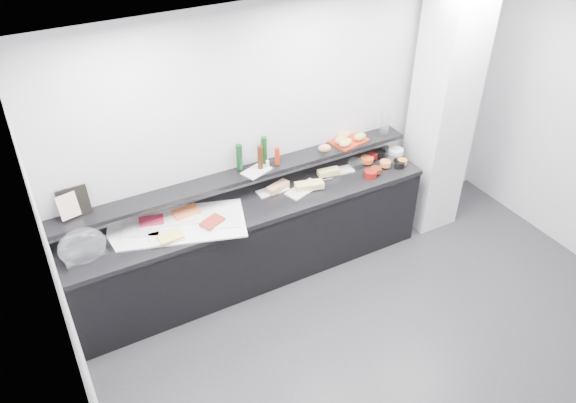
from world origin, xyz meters
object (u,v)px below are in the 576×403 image
framed_print (74,202)px  condiment_tray (257,171)px  cloche_base (87,253)px  carafe (385,122)px  sandwich_plate_mid (303,189)px  bread_tray (349,141)px

framed_print → condiment_tray: (1.64, -0.11, -0.12)m
cloche_base → condiment_tray: size_ratio=1.45×
carafe → cloche_base: bearing=-177.2°
sandwich_plate_mid → bread_tray: size_ratio=1.05×
cloche_base → carafe: carafe is taller
cloche_base → framed_print: bearing=81.5°
carafe → framed_print: bearing=178.2°
bread_tray → carafe: carafe is taller
framed_print → condiment_tray: size_ratio=0.95×
cloche_base → condiment_tray: condiment_tray is taller
sandwich_plate_mid → framed_print: bearing=154.0°
sandwich_plate_mid → condiment_tray: bearing=140.5°
framed_print → bread_tray: framed_print is taller
bread_tray → sandwich_plate_mid: bearing=-172.9°
sandwich_plate_mid → framed_print: 2.12m
condiment_tray → bread_tray: 1.09m
cloche_base → framed_print: (0.02, 0.25, 0.36)m
cloche_base → framed_print: size_ratio=1.52×
framed_print → bread_tray: bearing=-2.6°
sandwich_plate_mid → condiment_tray: condiment_tray is taller
cloche_base → bread_tray: bread_tray is taller
sandwich_plate_mid → carafe: carafe is taller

